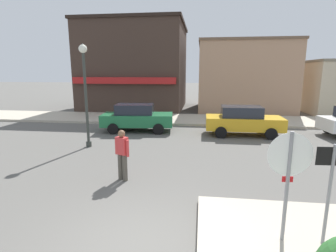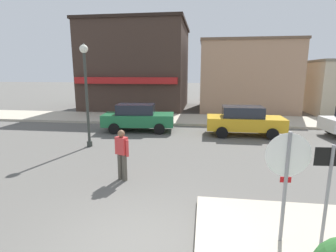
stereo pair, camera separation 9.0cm
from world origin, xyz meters
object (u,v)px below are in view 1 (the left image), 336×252
at_px(parked_car_second, 243,120).
at_px(pedestrian_crossing_near, 122,154).
at_px(stop_sign, 288,173).
at_px(parked_car_nearest, 137,117).
at_px(lamp_post, 85,81).
at_px(one_way_sign, 330,185).

height_order(parked_car_second, pedestrian_crossing_near, pedestrian_crossing_near).
xyz_separation_m(stop_sign, parked_car_nearest, (-5.27, 9.66, -0.71)).
relative_size(stop_sign, parked_car_second, 0.57).
bearing_deg(lamp_post, stop_sign, -42.88).
distance_m(lamp_post, parked_car_second, 8.25).
bearing_deg(one_way_sign, parked_car_second, 90.59).
xyz_separation_m(one_way_sign, parked_car_second, (-0.10, 9.44, -0.52)).
xyz_separation_m(stop_sign, pedestrian_crossing_near, (-4.01, 2.73, -0.65)).
xyz_separation_m(lamp_post, parked_car_nearest, (1.40, 3.46, -2.15)).
relative_size(stop_sign, pedestrian_crossing_near, 1.43).
distance_m(stop_sign, parked_car_nearest, 11.02).
bearing_deg(one_way_sign, pedestrian_crossing_near, 149.66).
xyz_separation_m(one_way_sign, lamp_post, (-7.39, 6.24, 1.63)).
bearing_deg(stop_sign, one_way_sign, -3.54).
distance_m(stop_sign, lamp_post, 9.22).
distance_m(parked_car_nearest, parked_car_second, 5.90).
bearing_deg(parked_car_nearest, lamp_post, -112.08).
relative_size(one_way_sign, parked_car_nearest, 0.51).
bearing_deg(parked_car_nearest, parked_car_second, -2.56).
bearing_deg(parked_car_second, stop_sign, -93.80).
xyz_separation_m(one_way_sign, parked_car_nearest, (-5.99, 9.70, -0.52)).
distance_m(stop_sign, one_way_sign, 0.75).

